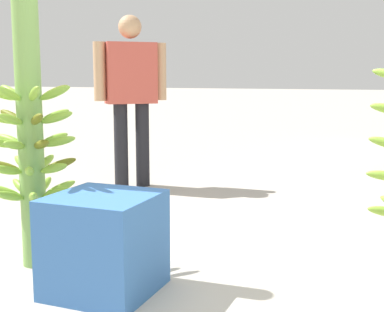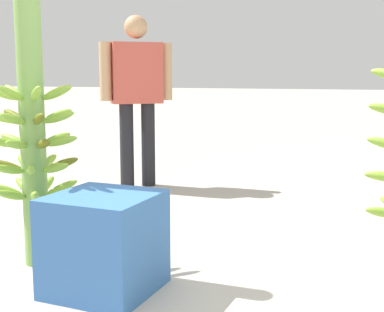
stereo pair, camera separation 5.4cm
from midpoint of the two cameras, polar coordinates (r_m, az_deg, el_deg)
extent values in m
plane|color=#B2AA9E|center=(2.45, -0.52, -16.13)|extent=(80.00, 80.00, 0.00)
cylinder|color=#7AA851|center=(2.95, -17.43, 3.60)|extent=(0.13, 0.13, 1.58)
ellipsoid|color=#84B238|center=(3.09, -16.85, 6.56)|extent=(0.12, 0.19, 0.11)
ellipsoid|color=#84B238|center=(3.07, -19.20, 6.44)|extent=(0.19, 0.09, 0.11)
ellipsoid|color=#84B238|center=(2.84, -19.51, 6.30)|extent=(0.05, 0.19, 0.11)
ellipsoid|color=#84B238|center=(2.80, -16.99, 6.39)|extent=(0.17, 0.15, 0.11)
ellipsoid|color=#84B238|center=(2.88, -14.95, 6.52)|extent=(0.19, 0.08, 0.11)
ellipsoid|color=#5D6216|center=(3.01, -14.97, 6.59)|extent=(0.12, 0.18, 0.11)
ellipsoid|color=#5D6216|center=(3.07, -19.21, 4.05)|extent=(0.19, 0.08, 0.09)
ellipsoid|color=#84B238|center=(2.84, -19.32, 3.71)|extent=(0.05, 0.19, 0.09)
ellipsoid|color=#5D6216|center=(2.81, -16.75, 3.79)|extent=(0.17, 0.15, 0.09)
ellipsoid|color=#84B238|center=(2.89, -14.76, 3.99)|extent=(0.19, 0.09, 0.09)
ellipsoid|color=#84B238|center=(3.02, -14.89, 4.17)|extent=(0.12, 0.19, 0.09)
ellipsoid|color=#84B238|center=(3.10, -16.85, 4.19)|extent=(0.12, 0.19, 0.09)
ellipsoid|color=#84B238|center=(2.95, -20.25, 1.32)|extent=(0.16, 0.16, 0.08)
ellipsoid|color=#84B238|center=(2.84, -18.93, 1.12)|extent=(0.07, 0.19, 0.08)
ellipsoid|color=#5D6216|center=(2.82, -16.30, 1.21)|extent=(0.18, 0.13, 0.08)
ellipsoid|color=#84B238|center=(2.92, -14.53, 1.51)|extent=(0.19, 0.11, 0.08)
ellipsoid|color=#84B238|center=(3.05, -14.95, 1.78)|extent=(0.10, 0.19, 0.08)
ellipsoid|color=#84B238|center=(3.11, -17.05, 1.83)|extent=(0.14, 0.18, 0.08)
ellipsoid|color=#84B238|center=(3.07, -19.35, 1.63)|extent=(0.19, 0.06, 0.08)
ellipsoid|color=#84B238|center=(2.90, -19.69, -1.42)|extent=(0.10, 0.19, 0.09)
ellipsoid|color=#84B238|center=(2.83, -17.48, -1.55)|extent=(0.14, 0.18, 0.09)
ellipsoid|color=#84B238|center=(2.88, -15.05, -1.29)|extent=(0.19, 0.06, 0.09)
ellipsoid|color=#5D6216|center=(3.01, -14.39, -0.86)|extent=(0.16, 0.17, 0.09)
ellipsoid|color=#84B238|center=(3.11, -15.82, -0.61)|extent=(0.07, 0.19, 0.09)
ellipsoid|color=#84B238|center=(3.12, -18.21, -0.68)|extent=(0.18, 0.13, 0.09)
ellipsoid|color=#5D6216|center=(3.03, -19.93, -1.03)|extent=(0.19, 0.11, 0.09)
ellipsoid|color=#84B238|center=(3.14, -15.95, -3.03)|extent=(0.09, 0.19, 0.10)
ellipsoid|color=#84B238|center=(3.14, -18.30, -3.14)|extent=(0.19, 0.12, 0.10)
ellipsoid|color=#84B238|center=(3.04, -19.84, -3.57)|extent=(0.19, 0.12, 0.10)
ellipsoid|color=#84B238|center=(2.92, -19.38, -4.05)|extent=(0.08, 0.19, 0.10)
ellipsoid|color=#84B238|center=(2.86, -17.10, -4.19)|extent=(0.15, 0.17, 0.10)
ellipsoid|color=#84B238|center=(2.92, -14.82, -3.85)|extent=(0.19, 0.05, 0.10)
ellipsoid|color=#84B238|center=(3.04, -14.38, -3.33)|extent=(0.15, 0.17, 0.10)
cylinder|color=black|center=(4.95, -7.89, 1.09)|extent=(0.18, 0.18, 0.77)
cylinder|color=black|center=(5.00, -5.61, 1.19)|extent=(0.18, 0.18, 0.77)
cube|color=#BF4C3F|center=(4.94, -6.88, 8.77)|extent=(0.47, 0.45, 0.55)
cylinder|color=tan|center=(4.88, -10.15, 8.86)|extent=(0.15, 0.15, 0.52)
cylinder|color=tan|center=(5.01, -3.69, 8.97)|extent=(0.15, 0.15, 0.52)
sphere|color=tan|center=(4.96, -6.97, 13.53)|extent=(0.21, 0.21, 0.21)
cube|color=#386BB2|center=(2.60, -9.93, -9.19)|extent=(0.47, 0.47, 0.47)
camera|label=1|loc=(0.03, -90.61, -0.09)|focal=50.00mm
camera|label=2|loc=(0.03, 89.39, 0.09)|focal=50.00mm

